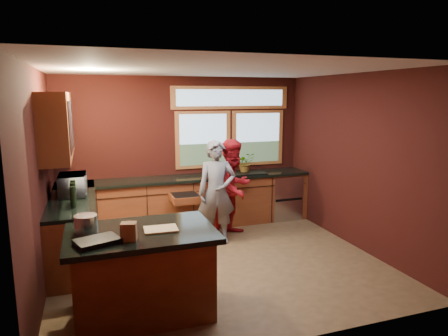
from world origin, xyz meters
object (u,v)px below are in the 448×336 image
person_grey (217,192)px  person_red (233,188)px  island (143,272)px  stock_pot (86,224)px  cutting_board (161,229)px

person_grey → person_red: size_ratio=1.01×
person_grey → person_red: (0.37, 0.24, -0.01)m
island → person_red: 2.74m
island → person_red: bearing=48.7°
island → stock_pot: size_ratio=6.46×
person_red → cutting_board: (-1.59, -2.09, 0.13)m
island → person_red: person_red is taller
stock_pot → cutting_board: bearing=-14.9°
island → person_red: (1.79, 2.04, 0.35)m
island → stock_pot: 0.80m
person_grey → person_red: person_grey is taller
island → stock_pot: (-0.55, 0.15, 0.56)m
island → person_grey: 2.32m
person_red → cutting_board: 2.63m
cutting_board → island: bearing=166.0°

